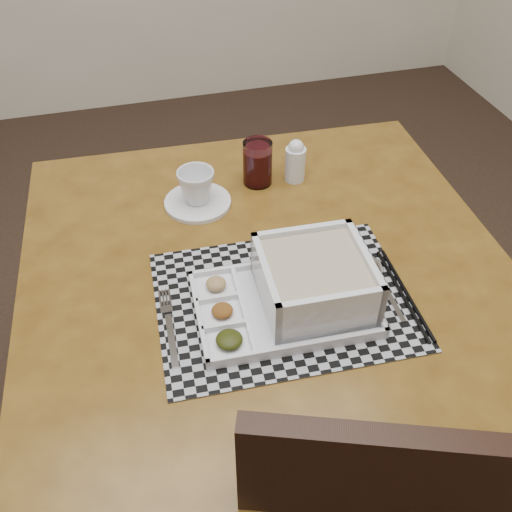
{
  "coord_description": "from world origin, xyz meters",
  "views": [
    {
      "loc": [
        0.47,
        -0.5,
        1.5
      ],
      "look_at": [
        0.67,
        0.22,
        0.82
      ],
      "focal_mm": 40.0,
      "sensor_mm": 36.0,
      "label": 1
    }
  ],
  "objects_px": {
    "juice_glass": "(258,164)",
    "creamer_bottle": "(295,161)",
    "serving_tray": "(306,287)",
    "dining_table": "(267,290)",
    "cup": "(196,186)"
  },
  "relations": [
    {
      "from": "dining_table",
      "to": "serving_tray",
      "type": "xyz_separation_m",
      "value": [
        0.04,
        -0.12,
        0.12
      ]
    },
    {
      "from": "dining_table",
      "to": "cup",
      "type": "bearing_deg",
      "value": 112.79
    },
    {
      "from": "juice_glass",
      "to": "creamer_bottle",
      "type": "height_order",
      "value": "juice_glass"
    },
    {
      "from": "cup",
      "to": "juice_glass",
      "type": "bearing_deg",
      "value": 18.49
    },
    {
      "from": "creamer_bottle",
      "to": "serving_tray",
      "type": "bearing_deg",
      "value": -105.28
    },
    {
      "from": "dining_table",
      "to": "juice_glass",
      "type": "xyz_separation_m",
      "value": [
        0.06,
        0.28,
        0.12
      ]
    },
    {
      "from": "dining_table",
      "to": "creamer_bottle",
      "type": "xyz_separation_m",
      "value": [
        0.14,
        0.27,
        0.12
      ]
    },
    {
      "from": "serving_tray",
      "to": "creamer_bottle",
      "type": "bearing_deg",
      "value": 74.72
    },
    {
      "from": "serving_tray",
      "to": "juice_glass",
      "type": "bearing_deg",
      "value": 87.37
    },
    {
      "from": "dining_table",
      "to": "creamer_bottle",
      "type": "relative_size",
      "value": 9.63
    },
    {
      "from": "serving_tray",
      "to": "juice_glass",
      "type": "xyz_separation_m",
      "value": [
        0.02,
        0.4,
        0.01
      ]
    },
    {
      "from": "cup",
      "to": "creamer_bottle",
      "type": "distance_m",
      "value": 0.24
    },
    {
      "from": "serving_tray",
      "to": "cup",
      "type": "xyz_separation_m",
      "value": [
        -0.13,
        0.35,
        0.01
      ]
    },
    {
      "from": "juice_glass",
      "to": "creamer_bottle",
      "type": "xyz_separation_m",
      "value": [
        0.09,
        -0.01,
        0.0
      ]
    },
    {
      "from": "juice_glass",
      "to": "creamer_bottle",
      "type": "bearing_deg",
      "value": -6.89
    }
  ]
}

